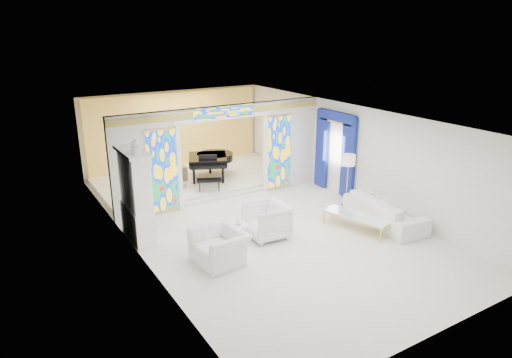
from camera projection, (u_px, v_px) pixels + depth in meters
floor at (257, 220)px, 13.00m from camera, size 12.00×12.00×0.00m
ceiling at (257, 116)px, 12.05m from camera, size 7.00×12.00×0.02m
wall_back at (175, 130)px, 17.39m from camera, size 7.00×0.02×3.00m
wall_front at (443, 261)px, 7.66m from camera, size 7.00×0.02×3.00m
wall_left at (131, 193)px, 10.80m from camera, size 0.02×12.00×3.00m
wall_right at (352, 153)px, 14.25m from camera, size 0.02×12.00×3.00m
partition_wall at (223, 149)px, 14.09m from camera, size 7.00×0.22×3.00m
stained_glass_left at (163, 171)px, 13.12m from camera, size 0.90×0.04×2.40m
stained_glass_right at (279, 152)px, 15.12m from camera, size 0.90×0.04×2.40m
stained_glass_transom at (224, 112)px, 13.64m from camera, size 2.00×0.04×0.34m
alcove_platform at (197, 179)px, 16.29m from camera, size 6.80×3.80×0.18m
gold_curtain_back at (176, 131)px, 17.29m from camera, size 6.70×0.10×2.90m
chandelier at (201, 110)px, 15.53m from camera, size 0.48×0.48×0.30m
blue_drapes at (335, 146)px, 14.74m from camera, size 0.14×1.85×2.65m
china_cabinet at (136, 196)px, 11.53m from camera, size 0.56×1.46×2.72m
armchair_left at (219, 247)px, 10.58m from camera, size 1.16×1.30×0.78m
armchair_right at (267, 221)px, 11.82m from camera, size 1.09×1.06×0.93m
sofa at (385, 211)px, 12.70m from camera, size 1.32×2.67×0.75m
side_table at (239, 232)px, 11.39m from camera, size 0.55×0.55×0.58m
vase at (239, 221)px, 11.30m from camera, size 0.22×0.22×0.17m
coffee_table at (356, 217)px, 12.29m from camera, size 1.08×1.95×0.42m
floor_lamp at (348, 163)px, 13.61m from camera, size 0.53×0.53×1.63m
grand_piano at (211, 159)px, 15.97m from camera, size 2.19×2.54×0.98m
tv_console at (177, 175)px, 15.00m from camera, size 0.66×0.51×0.69m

